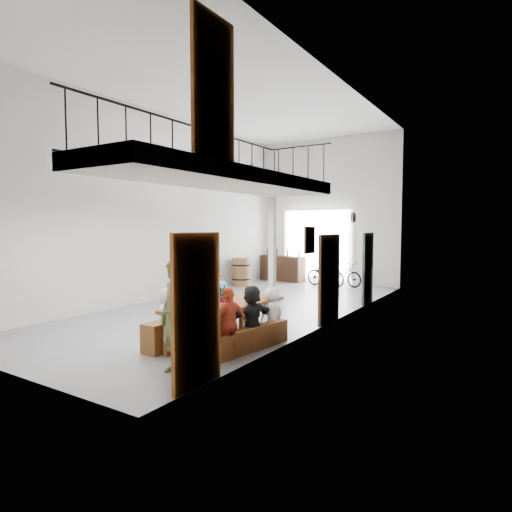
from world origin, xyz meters
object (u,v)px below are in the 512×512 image
Objects in this scene: bench_inner at (193,328)px; serving_counter at (283,268)px; host_standing at (175,317)px; oak_barrel at (241,272)px; bicycle_near at (341,274)px; tasting_table at (225,307)px; side_bench at (203,285)px.

bench_inner is 9.28m from serving_counter.
serving_counter is 1.11× the size of host_standing.
oak_barrel is at bearing 118.77° from bench_inner.
bicycle_near is (-1.32, 10.10, -0.41)m from host_standing.
bicycle_near is (-1.05, 8.49, -0.26)m from tasting_table.
oak_barrel is at bearing 132.07° from bicycle_near.
serving_counter reaches higher than bench_inner.
host_standing is (0.28, -1.61, 0.15)m from tasting_table.
host_standing is 1.01× the size of bicycle_near.
bicycle_near is at bearing 115.48° from host_standing.
host_standing is at bearing -160.87° from bicycle_near.
serving_counter is at bearing 114.93° from tasting_table.
bench_inner is at bearing -62.85° from oak_barrel.
tasting_table is 6.41m from side_bench.
host_standing reaches higher than tasting_table.
bench_inner reaches higher than side_bench.
oak_barrel reaches higher than serving_counter.
oak_barrel is (-4.17, 6.66, -0.19)m from tasting_table.
tasting_table is 7.86m from oak_barrel.
bench_inner is at bearing -52.67° from side_bench.
host_standing is at bearing -60.62° from serving_counter.
host_standing is at bearing -61.73° from oak_barrel.
bench_inner is 7.57m from oak_barrel.
host_standing is at bearing -77.75° from tasting_table.
oak_barrel is 0.55× the size of serving_counter.
oak_barrel is at bearing -96.39° from serving_counter.
side_bench is at bearing -91.60° from serving_counter.
serving_counter is 1.11× the size of bicycle_near.
host_standing is (4.63, -6.30, 0.62)m from side_bench.
host_standing is 10.20m from bicycle_near.
oak_barrel is (-3.45, 6.73, 0.25)m from bench_inner.
side_bench is at bearing -95.22° from oak_barrel.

